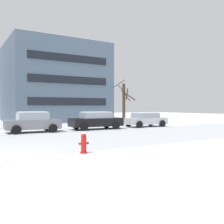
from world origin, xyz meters
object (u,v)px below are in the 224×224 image
object	(u,v)px
parked_car_silver	(145,119)
fire_hydrant	(84,143)
parked_car_gray	(33,122)
parked_car_black	(96,120)

from	to	relation	value
parked_car_silver	fire_hydrant	bearing A→B (deg)	-138.08
fire_hydrant	parked_car_gray	xyz separation A→B (m)	(0.34, 9.86, 0.35)
parked_car_gray	parked_car_silver	bearing A→B (deg)	-0.15
fire_hydrant	parked_car_gray	bearing A→B (deg)	88.00
parked_car_gray	parked_car_silver	xyz separation A→B (m)	(10.61, -0.03, -0.07)
fire_hydrant	parked_car_black	world-z (taller)	parked_car_black
parked_car_gray	parked_car_silver	distance (m)	10.61
fire_hydrant	parked_car_silver	xyz separation A→B (m)	(10.96, 9.84, 0.27)
fire_hydrant	parked_car_gray	size ratio (longest dim) A/B	0.22
parked_car_gray	fire_hydrant	bearing A→B (deg)	-92.00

